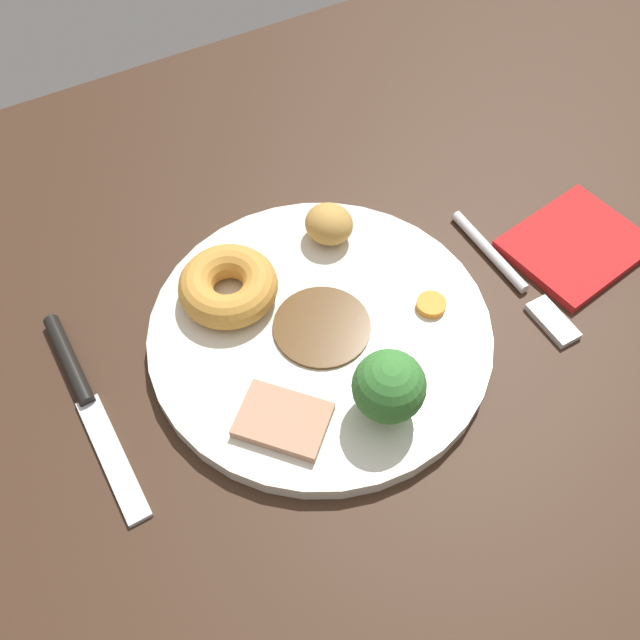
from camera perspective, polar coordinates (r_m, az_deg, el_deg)
dining_table at (r=55.82cm, az=0.11°, el=-4.80°), size 120.00×84.00×3.60cm
dinner_plate at (r=55.17cm, az=0.00°, el=-1.01°), size 26.45×26.45×1.40cm
gravy_pool at (r=54.45cm, az=0.15°, el=-0.54°), size 7.54×7.54×0.30cm
meat_slice_main at (r=50.19cm, az=-2.97°, el=-7.99°), size 7.50×7.61×0.80cm
yorkshire_pudding at (r=55.65cm, az=-7.36°, el=2.70°), size 7.77×7.77×2.75cm
roast_potato_left at (r=59.11cm, az=0.72°, el=7.69°), size 5.31×5.41×3.14cm
carrot_coin_front at (r=56.10cm, az=8.93°, el=1.17°), size 2.35×2.35×0.61cm
broccoli_floret at (r=48.47cm, az=5.54°, el=-5.35°), size 5.13×5.13×5.75cm
fork at (r=60.83cm, az=15.29°, el=3.20°), size 2.07×15.27×0.90cm
knife at (r=55.43cm, az=-18.36°, el=-5.63°), size 1.96×18.53×1.20cm
folded_napkin at (r=64.59cm, az=20.00°, el=5.39°), size 12.30×10.65×0.80cm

